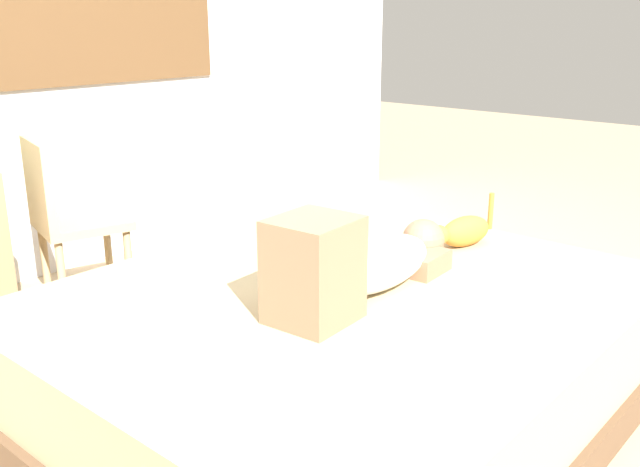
{
  "coord_description": "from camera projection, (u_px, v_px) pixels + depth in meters",
  "views": [
    {
      "loc": [
        -1.68,
        -1.28,
        1.38
      ],
      "look_at": [
        0.25,
        0.39,
        0.59
      ],
      "focal_mm": 39.5,
      "sensor_mm": 36.0,
      "label": 1
    }
  ],
  "objects": [
    {
      "name": "ground_plane",
      "position": [
        358.0,
        434.0,
        2.42
      ],
      "size": [
        16.0,
        16.0,
        0.0
      ],
      "primitive_type": "plane",
      "color": "tan"
    },
    {
      "name": "person_lying",
      "position": [
        363.0,
        263.0,
        2.46
      ],
      "size": [
        0.94,
        0.32,
        0.34
      ],
      "color": "silver",
      "rests_on": "bed"
    },
    {
      "name": "cat",
      "position": [
        462.0,
        231.0,
        2.97
      ],
      "size": [
        0.35,
        0.17,
        0.21
      ],
      "color": "#C67A2D",
      "rests_on": "bed"
    },
    {
      "name": "chair_by_desk",
      "position": [
        66.0,
        215.0,
        3.2
      ],
      "size": [
        0.47,
        0.47,
        0.86
      ],
      "color": "tan",
      "rests_on": "ground"
    },
    {
      "name": "bed",
      "position": [
        343.0,
        347.0,
        2.58
      ],
      "size": [
        2.13,
        1.8,
        0.44
      ],
      "color": "brown",
      "rests_on": "ground"
    }
  ]
}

